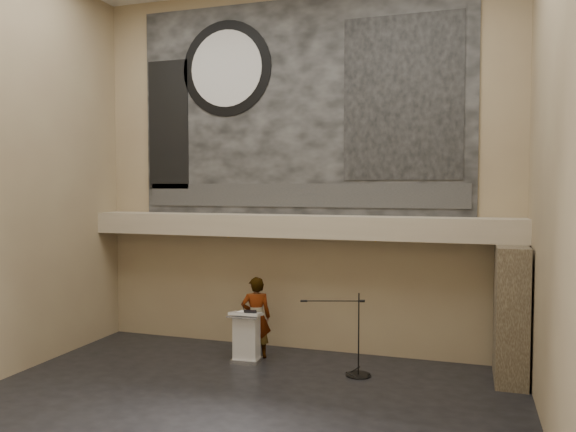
% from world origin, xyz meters
% --- Properties ---
extents(floor, '(10.00, 10.00, 0.00)m').
position_xyz_m(floor, '(0.00, 0.00, 0.00)').
color(floor, black).
rests_on(floor, ground).
extents(wall_back, '(10.00, 0.02, 8.50)m').
position_xyz_m(wall_back, '(0.00, 4.00, 4.25)').
color(wall_back, '#8E785A').
rests_on(wall_back, floor).
extents(wall_front, '(10.00, 0.02, 8.50)m').
position_xyz_m(wall_front, '(0.00, -4.00, 4.25)').
color(wall_front, '#8E785A').
rests_on(wall_front, floor).
extents(wall_right, '(0.02, 8.00, 8.50)m').
position_xyz_m(wall_right, '(5.00, 0.00, 4.25)').
color(wall_right, '#8E785A').
rests_on(wall_right, floor).
extents(soffit, '(10.00, 0.80, 0.50)m').
position_xyz_m(soffit, '(0.00, 3.60, 2.95)').
color(soffit, tan).
rests_on(soffit, wall_back).
extents(sprinkler_left, '(0.04, 0.04, 0.06)m').
position_xyz_m(sprinkler_left, '(-1.60, 3.55, 2.67)').
color(sprinkler_left, '#B2893D').
rests_on(sprinkler_left, soffit).
extents(sprinkler_right, '(0.04, 0.04, 0.06)m').
position_xyz_m(sprinkler_right, '(1.90, 3.55, 2.67)').
color(sprinkler_right, '#B2893D').
rests_on(sprinkler_right, soffit).
extents(banner, '(8.00, 0.05, 5.00)m').
position_xyz_m(banner, '(0.00, 3.97, 5.70)').
color(banner, black).
rests_on(banner, wall_back).
extents(banner_text_strip, '(7.76, 0.02, 0.55)m').
position_xyz_m(banner_text_strip, '(0.00, 3.93, 3.65)').
color(banner_text_strip, '#2C2C2C').
rests_on(banner_text_strip, banner).
extents(banner_clock_rim, '(2.30, 0.02, 2.30)m').
position_xyz_m(banner_clock_rim, '(-1.80, 3.93, 6.70)').
color(banner_clock_rim, black).
rests_on(banner_clock_rim, banner).
extents(banner_clock_face, '(1.84, 0.02, 1.84)m').
position_xyz_m(banner_clock_face, '(-1.80, 3.91, 6.70)').
color(banner_clock_face, silver).
rests_on(banner_clock_face, banner).
extents(banner_building_print, '(2.60, 0.02, 3.60)m').
position_xyz_m(banner_building_print, '(2.40, 3.93, 5.80)').
color(banner_building_print, black).
rests_on(banner_building_print, banner).
extents(banner_brick_print, '(1.10, 0.02, 3.20)m').
position_xyz_m(banner_brick_print, '(-3.40, 3.93, 5.40)').
color(banner_brick_print, black).
rests_on(banner_brick_print, banner).
extents(stone_pier, '(0.60, 1.40, 2.70)m').
position_xyz_m(stone_pier, '(4.65, 3.15, 1.35)').
color(stone_pier, '#463A2B').
rests_on(stone_pier, floor).
extents(lectern, '(0.70, 0.52, 1.13)m').
position_xyz_m(lectern, '(-0.78, 2.65, 0.55)').
color(lectern, silver).
rests_on(lectern, floor).
extents(binder, '(0.34, 0.31, 0.04)m').
position_xyz_m(binder, '(-0.69, 2.66, 1.12)').
color(binder, black).
rests_on(binder, lectern).
extents(papers, '(0.26, 0.32, 0.00)m').
position_xyz_m(papers, '(-0.89, 2.66, 1.10)').
color(papers, white).
rests_on(papers, lectern).
extents(speaker_person, '(0.79, 0.67, 1.83)m').
position_xyz_m(speaker_person, '(-0.69, 3.00, 0.92)').
color(speaker_person, silver).
rests_on(speaker_person, floor).
extents(mic_stand, '(1.39, 0.63, 1.70)m').
position_xyz_m(mic_stand, '(1.70, 2.50, 0.25)').
color(mic_stand, black).
rests_on(mic_stand, floor).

